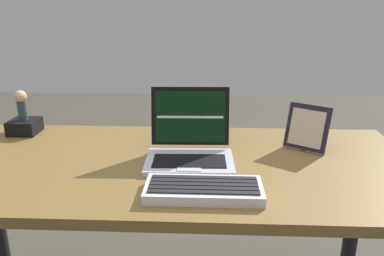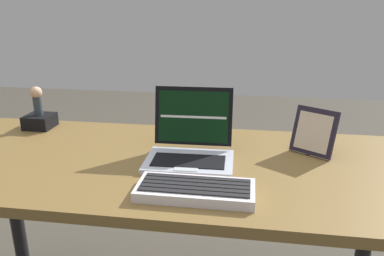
{
  "view_description": "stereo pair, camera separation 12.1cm",
  "coord_description": "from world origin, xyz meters",
  "px_view_note": "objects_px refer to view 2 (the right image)",
  "views": [
    {
      "loc": [
        0.16,
        -1.16,
        1.25
      ],
      "look_at": [
        0.11,
        -0.01,
        0.86
      ],
      "focal_mm": 35.93,
      "sensor_mm": 36.0,
      "label": 1
    },
    {
      "loc": [
        0.28,
        -1.14,
        1.25
      ],
      "look_at": [
        0.11,
        -0.01,
        0.86
      ],
      "focal_mm": 35.93,
      "sensor_mm": 36.0,
      "label": 2
    }
  ],
  "objects_px": {
    "laptop_front": "(191,147)",
    "figurine": "(37,99)",
    "external_keyboard": "(195,190)",
    "figurine_stand": "(40,121)",
    "photo_frame": "(314,132)"
  },
  "relations": [
    {
      "from": "figurine_stand",
      "to": "laptop_front",
      "type": "bearing_deg",
      "value": -19.84
    },
    {
      "from": "external_keyboard",
      "to": "figurine",
      "type": "relative_size",
      "value": 2.71
    },
    {
      "from": "laptop_front",
      "to": "figurine",
      "type": "relative_size",
      "value": 2.43
    },
    {
      "from": "external_keyboard",
      "to": "figurine",
      "type": "height_order",
      "value": "figurine"
    },
    {
      "from": "laptop_front",
      "to": "figurine",
      "type": "bearing_deg",
      "value": 160.16
    },
    {
      "from": "external_keyboard",
      "to": "figurine",
      "type": "xyz_separation_m",
      "value": [
        -0.72,
        0.48,
        0.11
      ]
    },
    {
      "from": "external_keyboard",
      "to": "photo_frame",
      "type": "xyz_separation_m",
      "value": [
        0.36,
        0.35,
        0.06
      ]
    },
    {
      "from": "external_keyboard",
      "to": "figurine_stand",
      "type": "bearing_deg",
      "value": 146.44
    },
    {
      "from": "external_keyboard",
      "to": "figurine_stand",
      "type": "xyz_separation_m",
      "value": [
        -0.72,
        0.48,
        0.01
      ]
    },
    {
      "from": "figurine",
      "to": "external_keyboard",
      "type": "bearing_deg",
      "value": -33.56
    },
    {
      "from": "laptop_front",
      "to": "figurine",
      "type": "distance_m",
      "value": 0.71
    },
    {
      "from": "figurine_stand",
      "to": "figurine",
      "type": "relative_size",
      "value": 0.91
    },
    {
      "from": "photo_frame",
      "to": "figurine_stand",
      "type": "relative_size",
      "value": 1.48
    },
    {
      "from": "figurine",
      "to": "photo_frame",
      "type": "bearing_deg",
      "value": -6.65
    },
    {
      "from": "photo_frame",
      "to": "figurine",
      "type": "bearing_deg",
      "value": 173.35
    }
  ]
}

